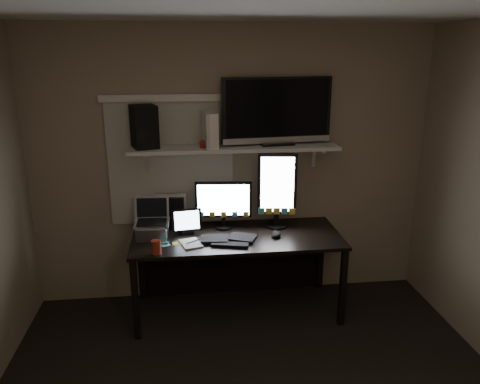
{
  "coord_description": "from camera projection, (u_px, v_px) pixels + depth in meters",
  "views": [
    {
      "loc": [
        -0.42,
        -2.32,
        2.27
      ],
      "look_at": [
        0.01,
        1.25,
        1.18
      ],
      "focal_mm": 35.0,
      "sensor_mm": 36.0,
      "label": 1
    }
  ],
  "objects": [
    {
      "name": "window_blinds",
      "position": [
        171.0,
        164.0,
        4.17
      ],
      "size": [
        1.1,
        0.02,
        1.1
      ],
      "primitive_type": "cube",
      "color": "beige",
      "rests_on": "back_wall"
    },
    {
      "name": "monitor_portrait",
      "position": [
        277.0,
        190.0,
        4.16
      ],
      "size": [
        0.35,
        0.11,
        0.69
      ],
      "primitive_type": "cube",
      "rotation": [
        0.0,
        0.0,
        -0.14
      ],
      "color": "black",
      "rests_on": "desk"
    },
    {
      "name": "mouse",
      "position": [
        276.0,
        234.0,
        4.02
      ],
      "size": [
        0.11,
        0.14,
        0.04
      ],
      "primitive_type": "ellipsoid",
      "rotation": [
        0.0,
        0.0,
        -0.29
      ],
      "color": "black",
      "rests_on": "desk"
    },
    {
      "name": "bottles",
      "position": [
        208.0,
        139.0,
        3.92
      ],
      "size": [
        0.25,
        0.09,
        0.16
      ],
      "primitive_type": null,
      "rotation": [
        0.0,
        0.0,
        -0.12
      ],
      "color": "#A50F0C",
      "rests_on": "wall_shelf"
    },
    {
      "name": "back_wall",
      "position": [
        232.0,
        167.0,
        4.26
      ],
      "size": [
        3.6,
        0.0,
        3.6
      ],
      "primitive_type": "plane",
      "rotation": [
        1.57,
        0.0,
        0.0
      ],
      "color": "#7C6B58",
      "rests_on": "floor"
    },
    {
      "name": "notepad",
      "position": [
        191.0,
        244.0,
        3.87
      ],
      "size": [
        0.2,
        0.25,
        0.01
      ],
      "primitive_type": "cube",
      "rotation": [
        0.0,
        0.0,
        0.28
      ],
      "color": "beige",
      "rests_on": "desk"
    },
    {
      "name": "game_console",
      "position": [
        210.0,
        130.0,
        3.93
      ],
      "size": [
        0.13,
        0.26,
        0.29
      ],
      "primitive_type": "cube",
      "rotation": [
        0.0,
        0.0,
        0.24
      ],
      "color": "beige",
      "rests_on": "wall_shelf"
    },
    {
      "name": "tablet",
      "position": [
        187.0,
        221.0,
        4.07
      ],
      "size": [
        0.27,
        0.14,
        0.23
      ],
      "primitive_type": "cube",
      "rotation": [
        0.0,
        0.0,
        0.14
      ],
      "color": "black",
      "rests_on": "desk"
    },
    {
      "name": "speaker",
      "position": [
        144.0,
        127.0,
        3.9
      ],
      "size": [
        0.26,
        0.28,
        0.36
      ],
      "primitive_type": "cube",
      "rotation": [
        0.0,
        0.0,
        0.31
      ],
      "color": "black",
      "rests_on": "wall_shelf"
    },
    {
      "name": "keyboard",
      "position": [
        229.0,
        239.0,
        3.95
      ],
      "size": [
        0.5,
        0.29,
        0.03
      ],
      "primitive_type": "cube",
      "rotation": [
        0.0,
        0.0,
        -0.24
      ],
      "color": "black",
      "rests_on": "desk"
    },
    {
      "name": "monitor_landscape",
      "position": [
        223.0,
        205.0,
        4.16
      ],
      "size": [
        0.5,
        0.1,
        0.44
      ],
      "primitive_type": "cube",
      "rotation": [
        0.0,
        0.0,
        -0.1
      ],
      "color": "black",
      "rests_on": "desk"
    },
    {
      "name": "desk",
      "position": [
        235.0,
        249.0,
        4.22
      ],
      "size": [
        1.8,
        0.75,
        0.73
      ],
      "color": "black",
      "rests_on": "floor"
    },
    {
      "name": "laptop",
      "position": [
        152.0,
        220.0,
        3.96
      ],
      "size": [
        0.3,
        0.25,
        0.33
      ],
      "primitive_type": "cube",
      "rotation": [
        0.0,
        0.0,
        -0.05
      ],
      "color": "#B3B3B8",
      "rests_on": "desk"
    },
    {
      "name": "cup",
      "position": [
        156.0,
        247.0,
        3.67
      ],
      "size": [
        0.08,
        0.08,
        0.11
      ],
      "primitive_type": "cylinder",
      "rotation": [
        0.0,
        0.0,
        0.04
      ],
      "color": "maroon",
      "rests_on": "desk"
    },
    {
      "name": "sticky_notes",
      "position": [
        181.0,
        244.0,
        3.87
      ],
      "size": [
        0.3,
        0.22,
        0.0
      ],
      "primitive_type": null,
      "rotation": [
        0.0,
        0.0,
        -0.02
      ],
      "color": "gold",
      "rests_on": "desk"
    },
    {
      "name": "tv",
      "position": [
        277.0,
        111.0,
        4.0
      ],
      "size": [
        0.97,
        0.27,
        0.58
      ],
      "primitive_type": "cube",
      "rotation": [
        0.0,
        0.0,
        0.1
      ],
      "color": "black",
      "rests_on": "wall_shelf"
    },
    {
      "name": "file_sorter",
      "position": [
        171.0,
        211.0,
        4.21
      ],
      "size": [
        0.25,
        0.14,
        0.31
      ],
      "primitive_type": "cube",
      "rotation": [
        0.0,
        0.0,
        -0.14
      ],
      "color": "black",
      "rests_on": "desk"
    },
    {
      "name": "wall_shelf",
      "position": [
        234.0,
        148.0,
        4.03
      ],
      "size": [
        1.8,
        0.35,
        0.03
      ],
      "primitive_type": "cube",
      "color": "beige",
      "rests_on": "back_wall"
    }
  ]
}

